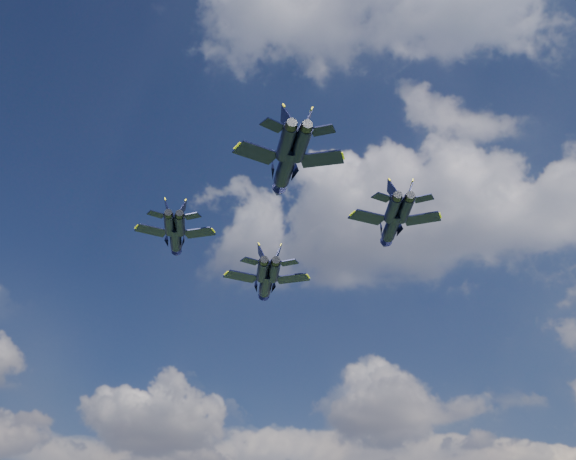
# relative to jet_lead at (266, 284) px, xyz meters

# --- Properties ---
(jet_lead) EXTENTS (12.76, 17.45, 4.18)m
(jet_lead) POSITION_rel_jet_lead_xyz_m (0.00, 0.00, 0.00)
(jet_lead) COLOR black
(jet_left) EXTENTS (10.32, 14.06, 3.38)m
(jet_left) POSITION_rel_jet_lead_xyz_m (-5.50, -19.94, -0.37)
(jet_left) COLOR black
(jet_right) EXTENTS (12.05, 16.65, 3.96)m
(jet_right) POSITION_rel_jet_lead_xyz_m (22.65, -9.38, 1.67)
(jet_right) COLOR black
(jet_slot) EXTENTS (12.46, 16.67, 4.06)m
(jet_slot) POSITION_rel_jet_lead_xyz_m (14.34, -29.86, 1.01)
(jet_slot) COLOR black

